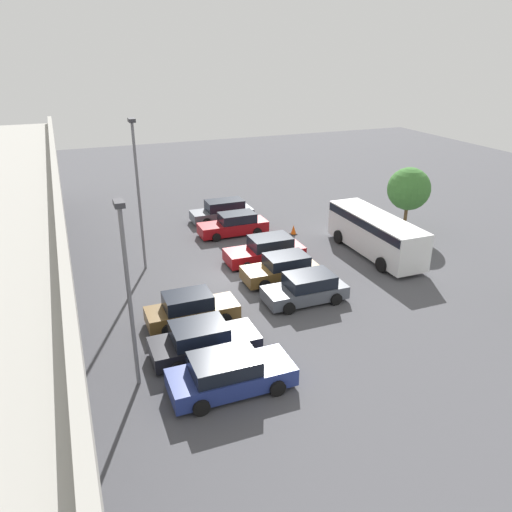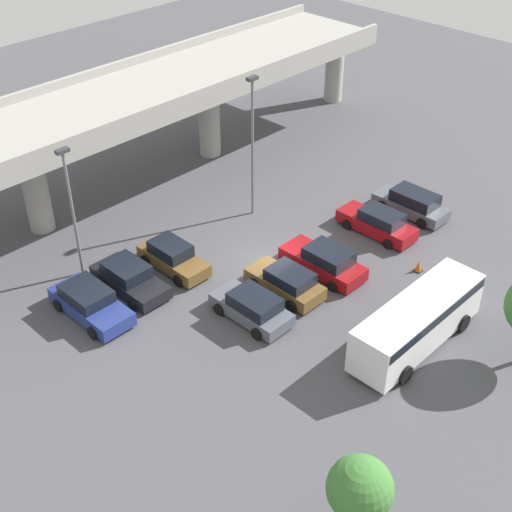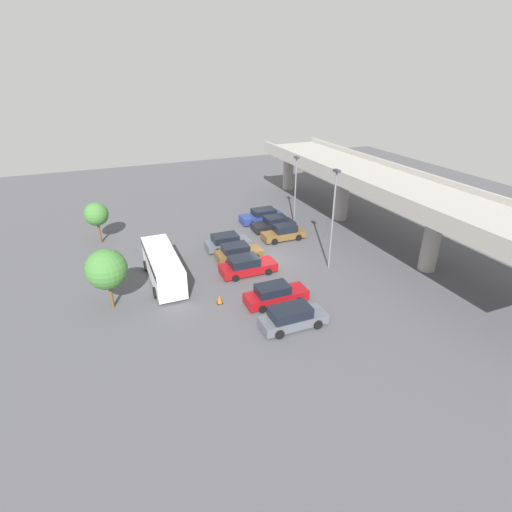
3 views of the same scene
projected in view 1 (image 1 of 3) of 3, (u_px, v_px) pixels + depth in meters
name	position (u px, v px, depth m)	size (l,w,h in m)	color
ground_plane	(237.00, 277.00, 29.06)	(88.57, 88.57, 0.00)	#4C4C51
parked_car_0	(230.00, 374.00, 19.33)	(2.25, 4.89, 1.55)	navy
parked_car_1	(203.00, 341.00, 21.55)	(2.20, 4.69, 1.52)	black
parked_car_2	(306.00, 288.00, 26.12)	(2.14, 4.36, 1.50)	#515660
parked_car_3	(266.00, 250.00, 30.91)	(2.17, 4.89, 1.60)	maroon
parked_car_4	(234.00, 225.00, 35.33)	(1.97, 4.87, 1.57)	maroon
parked_car_5	(223.00, 211.00, 38.16)	(2.03, 4.71, 1.60)	#515660
parked_car_6	(191.00, 309.00, 24.04)	(1.97, 4.43, 1.58)	brown
parked_car_7	(282.00, 269.00, 28.38)	(2.09, 4.31, 1.54)	brown
shuttle_bus	(375.00, 232.00, 31.69)	(8.07, 2.56, 2.56)	white
lamp_post_near_aisle	(128.00, 283.00, 18.23)	(0.70, 0.35, 7.59)	slate
lamp_post_mid_lot	(138.00, 186.00, 28.23)	(0.70, 0.35, 8.85)	slate
tree_front_centre	(409.00, 189.00, 34.77)	(2.98, 2.98, 4.72)	brown
traffic_cone	(294.00, 230.00, 35.51)	(0.44, 0.44, 0.70)	black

